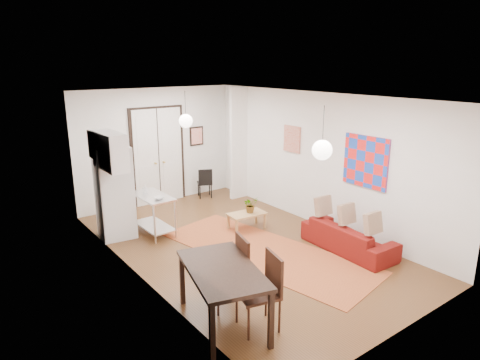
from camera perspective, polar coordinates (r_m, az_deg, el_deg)
floor at (r=8.52m, az=0.06°, el=-8.78°), size 7.00×7.00×0.00m
ceiling at (r=7.79m, az=0.07°, el=11.06°), size 4.20×7.00×0.02m
wall_back at (r=10.97m, az=-11.02°, el=4.42°), size 4.20×0.02×2.90m
wall_front at (r=5.77m, az=21.56°, el=-6.48°), size 4.20×0.02×2.90m
wall_left at (r=7.03m, az=-13.77°, el=-1.95°), size 0.02×7.00×2.90m
wall_right at (r=9.41m, az=10.35°, el=2.64°), size 0.02×7.00×2.90m
double_doors at (r=10.98m, az=-10.84°, el=3.10°), size 1.44×0.06×2.50m
stub_partition at (r=11.11m, az=-0.20°, el=4.84°), size 0.50×0.10×2.90m
wall_cabinet at (r=8.34m, az=-16.95°, el=3.74°), size 0.35×1.00×0.70m
painting_popart at (r=8.57m, az=16.41°, el=2.37°), size 0.05×1.00×1.00m
painting_abstract at (r=9.87m, az=6.95°, el=5.45°), size 0.05×0.50×0.60m
poster_back at (r=11.45m, az=-5.80°, el=5.85°), size 0.40×0.03×0.50m
print_left at (r=8.75m, az=-19.04°, el=4.42°), size 0.03×0.44×0.54m
pendant_back at (r=9.53m, az=-7.24°, el=7.82°), size 0.30×0.30×0.80m
pendant_front at (r=6.41m, az=10.89°, el=3.95°), size 0.30×0.30×0.80m
kilim_rug at (r=8.27m, az=3.41°, el=-9.55°), size 2.42×4.55×0.01m
sofa at (r=8.49m, az=14.26°, el=-7.38°), size 1.90×0.80×0.55m
coffee_table at (r=9.25m, az=0.90°, el=-4.71°), size 0.84×0.52×0.36m
potted_plant at (r=9.24m, az=1.40°, el=-3.30°), size 0.34×0.30×0.35m
kitchen_counter at (r=9.12m, az=-11.47°, el=-3.88°), size 0.56×1.10×0.84m
bowl at (r=8.76m, az=-10.73°, el=-2.35°), size 0.20×0.20×0.05m
soap_bottle at (r=9.20m, az=-12.56°, el=-1.18°), size 0.08×0.08×0.17m
fridge at (r=9.03m, az=-16.42°, el=-1.61°), size 0.74×0.74×1.89m
dining_table at (r=5.86m, az=-2.36°, el=-12.45°), size 1.25×1.71×0.85m
dining_chair_near at (r=6.43m, az=-2.22°, el=-11.23°), size 0.61×0.77×1.05m
dining_chair_far at (r=5.93m, az=1.74°, el=-13.66°), size 0.61×0.77×1.05m
black_side_chair at (r=11.46m, az=-4.94°, el=0.03°), size 0.48×0.49×0.80m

